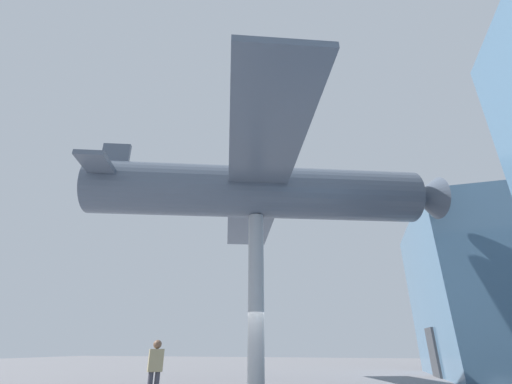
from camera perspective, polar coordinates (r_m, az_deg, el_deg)
name	(u,v)px	position (r m, az deg, el deg)	size (l,w,h in m)	color
support_pylon_central	(256,296)	(12.75, 0.00, -16.99)	(0.58, 0.58, 6.09)	#999EA3
suspended_airplane	(263,192)	(13.91, 1.17, -0.01)	(14.97, 14.38, 3.00)	#4C5666
visitor_person	(155,366)	(11.21, -16.46, -26.08)	(0.42, 0.45, 1.59)	#383842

